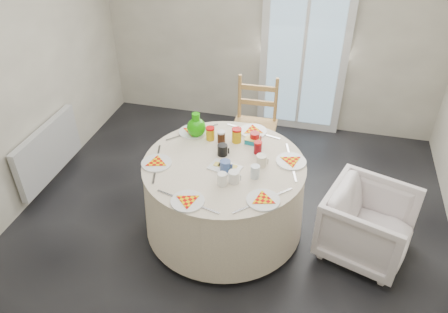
% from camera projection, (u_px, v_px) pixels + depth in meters
% --- Properties ---
extents(floor, '(4.00, 4.00, 0.00)m').
position_uv_depth(floor, '(229.00, 225.00, 4.09)').
color(floor, black).
rests_on(floor, ground).
extents(wall_back, '(4.00, 0.02, 2.60)m').
position_uv_depth(wall_back, '(272.00, 21.00, 4.92)').
color(wall_back, '#BCB5A3').
rests_on(wall_back, floor).
extents(wall_left, '(0.02, 4.00, 2.60)m').
position_uv_depth(wall_left, '(4.00, 75.00, 3.74)').
color(wall_left, '#BCB5A3').
rests_on(wall_left, floor).
extents(glass_door, '(1.00, 0.08, 2.10)m').
position_uv_depth(glass_door, '(305.00, 47.00, 4.95)').
color(glass_door, silver).
rests_on(glass_door, floor).
extents(radiator, '(0.07, 1.00, 0.55)m').
position_uv_depth(radiator, '(48.00, 151.00, 4.42)').
color(radiator, silver).
rests_on(radiator, floor).
extents(table, '(1.41, 1.41, 0.72)m').
position_uv_depth(table, '(224.00, 196.00, 3.86)').
color(table, beige).
rests_on(table, floor).
extents(wooden_chair, '(0.46, 0.44, 1.01)m').
position_uv_depth(wooden_chair, '(254.00, 130.00, 4.59)').
color(wooden_chair, tan).
rests_on(wooden_chair, floor).
extents(armchair, '(0.81, 0.84, 0.70)m').
position_uv_depth(armchair, '(370.00, 218.00, 3.61)').
color(armchair, white).
rests_on(armchair, floor).
extents(place_settings, '(1.69, 1.69, 0.03)m').
position_uv_depth(place_settings, '(224.00, 159.00, 3.64)').
color(place_settings, white).
rests_on(place_settings, table).
extents(jar_cluster, '(0.58, 0.43, 0.15)m').
position_uv_depth(jar_cluster, '(232.00, 138.00, 3.82)').
color(jar_cluster, '#875C12').
rests_on(jar_cluster, table).
extents(butter_tub, '(0.14, 0.11, 0.05)m').
position_uv_depth(butter_tub, '(253.00, 138.00, 3.87)').
color(butter_tub, teal).
rests_on(butter_tub, table).
extents(green_pitcher, '(0.22, 0.22, 0.22)m').
position_uv_depth(green_pitcher, '(196.00, 123.00, 3.93)').
color(green_pitcher, '#1BA405').
rests_on(green_pitcher, table).
extents(cheese_platter, '(0.29, 0.22, 0.03)m').
position_uv_depth(cheese_platter, '(225.00, 164.00, 3.57)').
color(cheese_platter, silver).
rests_on(cheese_platter, table).
extents(mugs_glasses, '(0.79, 0.79, 0.12)m').
position_uv_depth(mugs_glasses, '(240.00, 158.00, 3.58)').
color(mugs_glasses, '#9D9D9D').
rests_on(mugs_glasses, table).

